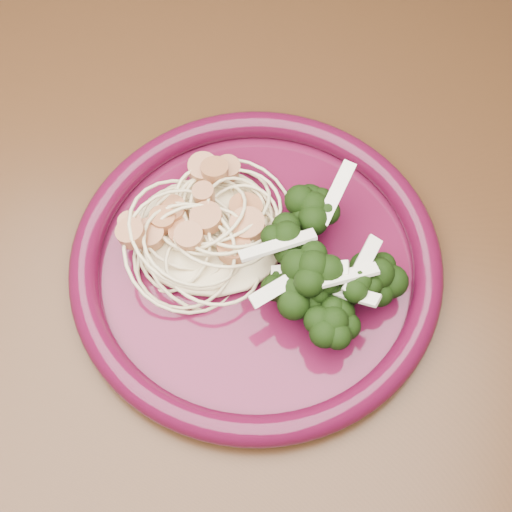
{
  "coord_description": "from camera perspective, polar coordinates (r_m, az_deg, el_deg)",
  "views": [
    {
      "loc": [
        0.09,
        -0.21,
        1.25
      ],
      "look_at": [
        0.02,
        0.04,
        0.77
      ],
      "focal_mm": 50.0,
      "sensor_mm": 36.0,
      "label": 1
    }
  ],
  "objects": [
    {
      "name": "dining_table",
      "position": [
        0.64,
        -2.4,
        -7.46
      ],
      "size": [
        1.2,
        0.8,
        0.75
      ],
      "color": "#472814",
      "rests_on": "ground"
    },
    {
      "name": "dinner_plate",
      "position": [
        0.55,
        0.0,
        -0.47
      ],
      "size": [
        0.35,
        0.35,
        0.02
      ],
      "rotation": [
        0.0,
        0.0,
        -0.27
      ],
      "color": "#4C0D25",
      "rests_on": "dining_table"
    },
    {
      "name": "onion_garnish",
      "position": [
        0.5,
        5.35,
        -0.72
      ],
      "size": [
        0.08,
        0.1,
        0.05
      ],
      "primitive_type": null,
      "rotation": [
        0.0,
        0.0,
        -0.27
      ],
      "color": "white",
      "rests_on": "broccoli_pile"
    },
    {
      "name": "broccoli_pile",
      "position": [
        0.52,
        5.09,
        -2.2
      ],
      "size": [
        0.11,
        0.15,
        0.05
      ],
      "primitive_type": "ellipsoid",
      "rotation": [
        0.0,
        0.0,
        -0.27
      ],
      "color": "black",
      "rests_on": "dinner_plate"
    },
    {
      "name": "scallop_cluster",
      "position": [
        0.53,
        -4.15,
        4.0
      ],
      "size": [
        0.15,
        0.15,
        0.04
      ],
      "primitive_type": null,
      "rotation": [
        0.0,
        0.0,
        -0.27
      ],
      "color": "#BE7E51",
      "rests_on": "spaghetti_pile"
    },
    {
      "name": "spaghetti_pile",
      "position": [
        0.55,
        -3.92,
        2.08
      ],
      "size": [
        0.15,
        0.14,
        0.03
      ],
      "primitive_type": "ellipsoid",
      "rotation": [
        0.0,
        0.0,
        -0.27
      ],
      "color": "beige",
      "rests_on": "dinner_plate"
    }
  ]
}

